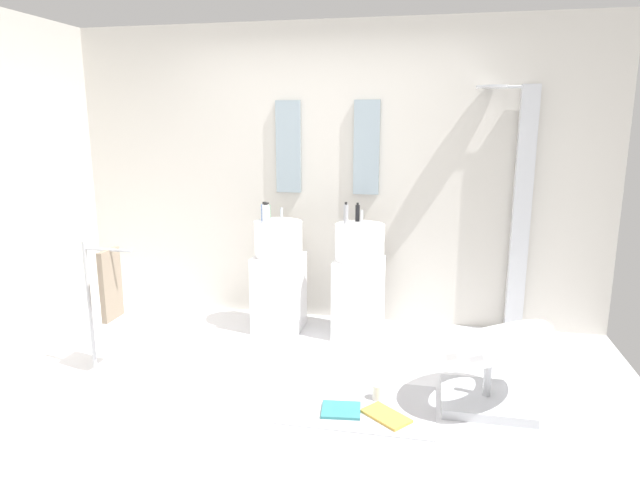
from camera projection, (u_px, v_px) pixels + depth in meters
name	position (u px, v px, depth m)	size (l,w,h in m)	color
ground_plane	(280.00, 403.00, 3.53)	(4.80, 3.60, 0.04)	silver
rear_partition	(328.00, 175.00, 4.83)	(4.80, 0.10, 2.60)	beige
pedestal_sink_left	(279.00, 276.00, 4.66)	(0.40, 0.40, 1.05)	white
pedestal_sink_right	(359.00, 280.00, 4.52)	(0.40, 0.40, 1.05)	white
vanity_mirror_left	(288.00, 147.00, 4.78)	(0.22, 0.03, 0.80)	#8C9EA8
vanity_mirror_right	(367.00, 148.00, 4.65)	(0.22, 0.03, 0.80)	#8C9EA8
shower_column	(520.00, 207.00, 4.45)	(0.49, 0.24, 2.05)	#B7BABF
lounge_chair	(489.00, 353.00, 3.41)	(1.10, 1.10, 0.65)	#B7BABF
towel_rack	(107.00, 287.00, 3.81)	(0.37, 0.22, 0.95)	#B7BABF
area_rug	(359.00, 404.00, 3.46)	(0.96, 0.65, 0.01)	#B2B2B7
magazine_ochre	(386.00, 416.00, 3.30)	(0.29, 0.16, 0.02)	gold
magazine_teal	(341.00, 410.00, 3.37)	(0.24, 0.20, 0.02)	teal
coffee_mug	(378.00, 392.00, 3.51)	(0.08, 0.08, 0.10)	white
soap_bottle_white	(266.00, 214.00, 4.47)	(0.06, 0.06, 0.17)	white
soap_bottle_grey	(346.00, 214.00, 4.44)	(0.04, 0.04, 0.18)	#99999E
soap_bottle_blue	(265.00, 212.00, 4.56)	(0.06, 0.06, 0.16)	#4C72B7
soap_bottle_black	(358.00, 213.00, 4.55)	(0.04, 0.04, 0.16)	black
soap_bottle_green	(267.00, 212.00, 4.62)	(0.05, 0.05, 0.15)	#59996B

